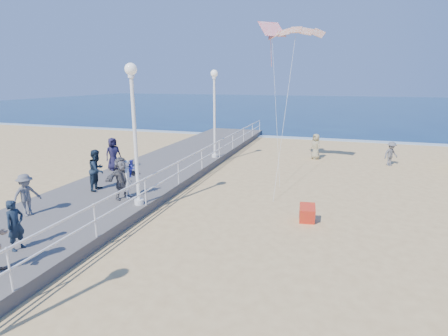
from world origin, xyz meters
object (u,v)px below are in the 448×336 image
(beach_walker_c, at_px, (316,146))
(spectator_5, at_px, (122,178))
(spectator_7, at_px, (97,170))
(spectator_0, at_px, (15,225))
(spectator_4, at_px, (113,154))
(lamp_post_far, at_px, (214,105))
(woman_holding_toddler, at_px, (127,179))
(toddler_held, at_px, (132,168))
(box_kite, at_px, (307,215))
(lamp_post_mid, at_px, (134,121))
(beach_walker_a, at_px, (391,154))
(spectator_2, at_px, (26,195))

(beach_walker_c, bearing_deg, spectator_5, -69.50)
(spectator_5, xyz_separation_m, spectator_7, (-1.71, 0.71, 0.03))
(spectator_0, bearing_deg, spectator_4, 20.73)
(spectator_0, bearing_deg, spectator_7, 16.99)
(lamp_post_far, distance_m, woman_holding_toddler, 8.77)
(spectator_0, relative_size, spectator_5, 0.85)
(toddler_held, relative_size, box_kite, 1.20)
(spectator_7, xyz_separation_m, beach_walker_c, (8.67, 11.13, -0.46))
(lamp_post_mid, bearing_deg, lamp_post_far, 90.00)
(lamp_post_far, bearing_deg, lamp_post_mid, -90.00)
(woman_holding_toddler, height_order, toddler_held, woman_holding_toddler)
(toddler_held, relative_size, spectator_0, 0.48)
(box_kite, bearing_deg, beach_walker_c, 84.93)
(spectator_0, height_order, spectator_4, spectator_4)
(spectator_5, height_order, beach_walker_a, spectator_5)
(spectator_2, bearing_deg, beach_walker_a, -27.77)
(lamp_post_mid, height_order, lamp_post_far, same)
(beach_walker_a, relative_size, beach_walker_c, 0.88)
(toddler_held, distance_m, box_kite, 7.20)
(spectator_4, relative_size, box_kite, 2.92)
(toddler_held, relative_size, spectator_2, 0.47)
(woman_holding_toddler, xyz_separation_m, spectator_4, (-3.27, 3.72, 0.08))
(spectator_4, bearing_deg, spectator_5, -109.58)
(lamp_post_far, bearing_deg, spectator_2, -105.74)
(toddler_held, relative_size, spectator_7, 0.40)
(spectator_2, relative_size, spectator_7, 0.85)
(toddler_held, bearing_deg, beach_walker_c, -51.95)
(woman_holding_toddler, bearing_deg, spectator_0, 153.22)
(spectator_0, bearing_deg, box_kite, -51.80)
(toddler_held, bearing_deg, lamp_post_far, -26.77)
(lamp_post_far, height_order, woman_holding_toddler, lamp_post_far)
(lamp_post_far, xyz_separation_m, spectator_4, (-4.15, -4.65, -2.39))
(woman_holding_toddler, distance_m, spectator_2, 3.66)
(toddler_held, xyz_separation_m, spectator_4, (-3.42, 3.57, -0.33))
(beach_walker_c, bearing_deg, box_kite, -37.03)
(toddler_held, height_order, beach_walker_c, toddler_held)
(beach_walker_c, bearing_deg, spectator_4, -91.07)
(woman_holding_toddler, xyz_separation_m, spectator_7, (-1.83, 0.48, 0.11))
(lamp_post_mid, height_order, beach_walker_a, lamp_post_mid)
(spectator_0, bearing_deg, woman_holding_toddler, -2.34)
(spectator_5, height_order, spectator_7, spectator_7)
(spectator_7, bearing_deg, spectator_5, -121.97)
(lamp_post_far, distance_m, beach_walker_c, 7.34)
(beach_walker_c, bearing_deg, toddler_held, -69.30)
(spectator_5, bearing_deg, beach_walker_c, -7.55)
(lamp_post_far, distance_m, beach_walker_a, 11.19)
(spectator_4, distance_m, box_kite, 11.03)
(lamp_post_mid, distance_m, spectator_2, 4.61)
(woman_holding_toddler, height_order, spectator_2, woman_holding_toddler)
(beach_walker_a, bearing_deg, box_kite, -148.33)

